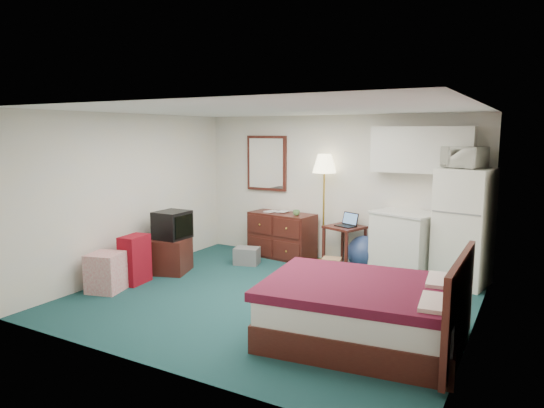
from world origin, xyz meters
The scene contains 25 objects.
floor centered at (0.00, 0.00, 0.00)m, with size 5.00×4.50×0.01m, color #143C3F.
ceiling centered at (0.00, 0.00, 2.50)m, with size 5.00×4.50×0.01m, color beige.
walls centered at (0.00, 0.00, 1.25)m, with size 5.01×4.51×2.50m.
mirror centered at (-1.35, 2.22, 1.65)m, with size 0.80×0.06×1.00m, color white, non-canonical shape.
upper_cabinets centered at (1.45, 2.08, 1.95)m, with size 1.50×0.35×0.70m, color silver, non-canonical shape.
headboard centered at (2.46, -0.70, 0.55)m, with size 0.06×1.56×1.00m, color #36110E, non-canonical shape.
dresser centered at (-0.90, 1.98, 0.40)m, with size 1.17×0.53×0.80m, color #36110E, non-canonical shape.
floor_lamp centered at (-0.14, 2.05, 0.92)m, with size 0.40×0.40×1.85m, color gold, non-canonical shape.
desk centered at (0.30, 1.93, 0.34)m, with size 0.54×0.54×0.69m, color #36110E, non-canonical shape.
exercise_ball centered at (0.63, 1.96, 0.27)m, with size 0.55×0.55×0.55m, color navy.
kitchen_counter centered at (1.29, 1.91, 0.49)m, with size 0.89×0.68×0.98m, color silver, non-canonical shape.
fridge centered at (2.13, 1.88, 0.85)m, with size 0.70×0.70×1.71m, color white, non-canonical shape.
bed centered at (1.48, -0.70, 0.31)m, with size 1.95×1.52×0.62m, color #430D19, non-canonical shape.
tv_stand centered at (-2.01, 0.28, 0.27)m, with size 0.55×0.60×0.55m, color #36110E, non-canonical shape.
suitcase centered at (-2.09, -0.41, 0.36)m, with size 0.28×0.44×0.72m, color maroon, non-canonical shape.
retail_box centered at (-2.17, -0.89, 0.27)m, with size 0.44×0.44×0.55m, color silver, non-canonical shape.
file_bin centered at (-1.19, 1.27, 0.14)m, with size 0.41×0.30×0.28m, color slate, non-canonical shape.
cardboard_box_a centered at (0.26, 1.48, 0.12)m, with size 0.29×0.24×0.24m, color #87694D, non-canonical shape.
cardboard_box_b centered at (0.77, 1.17, 0.12)m, with size 0.20×0.23×0.23m, color #87694D, non-canonical shape.
laptop centered at (0.32, 1.89, 0.80)m, with size 0.31×0.26×0.22m, color black, non-canonical shape.
crt_tv centered at (-1.99, 0.32, 0.76)m, with size 0.47×0.51×0.43m, color black, non-canonical shape.
microwave centered at (2.08, 1.90, 1.90)m, with size 0.55×0.31×0.38m, color white.
book_a centered at (-1.20, 2.00, 0.92)m, with size 0.18×0.02×0.25m, color #87694D.
book_b centered at (-1.01, 2.06, 0.92)m, with size 0.18×0.02×0.24m, color #87694D.
mug centered at (-0.56, 1.87, 0.86)m, with size 0.12×0.10×0.12m, color #578948.
Camera 1 is at (3.06, -5.48, 2.22)m, focal length 32.00 mm.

